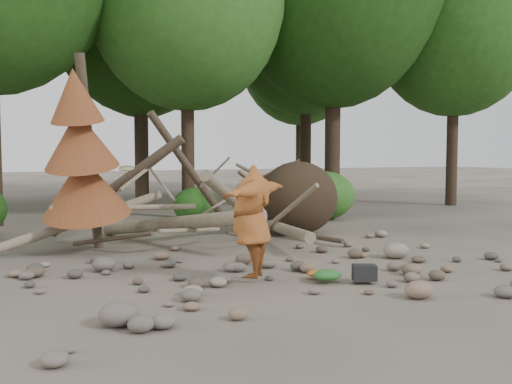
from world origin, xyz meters
name	(u,v)px	position (x,y,z in m)	size (l,w,h in m)	color
ground	(282,273)	(0.00, 0.00, 0.00)	(120.00, 120.00, 0.00)	#514C44
deadfall_pile	(280,200)	(2.02, 4.24, 0.95)	(8.55, 5.24, 3.30)	#332619
dead_conifer	(82,157)	(-3.12, 3.37, 2.11)	(2.06, 2.16, 4.35)	#4C3F30
bush_mid	(195,205)	(0.80, 7.80, 0.56)	(1.40, 1.40, 1.12)	#295F1B
bush_right	(324,195)	(5.00, 7.00, 0.80)	(2.00, 2.00, 1.60)	#337023
frisbee_thrower	(252,221)	(-0.79, -0.40, 1.04)	(3.28, 2.12, 1.94)	brown
backpack	(364,276)	(0.90, -1.30, 0.13)	(0.39, 0.26, 0.26)	black
cloth_green	(327,278)	(0.34, -1.02, 0.09)	(0.49, 0.41, 0.19)	#276128
cloth_orange	(315,276)	(0.31, -0.69, 0.06)	(0.31, 0.25, 0.11)	#C76522
boulder_front_left	(119,314)	(-3.33, -2.02, 0.16)	(0.52, 0.47, 0.31)	#675D55
boulder_front_right	(419,290)	(1.10, -2.45, 0.13)	(0.45, 0.40, 0.27)	#856853
boulder_mid_right	(396,250)	(2.85, 0.38, 0.17)	(0.55, 0.50, 0.33)	gray
boulder_mid_left	(104,264)	(-2.98, 1.48, 0.13)	(0.45, 0.40, 0.27)	#605950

